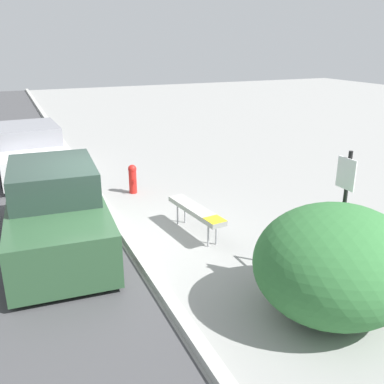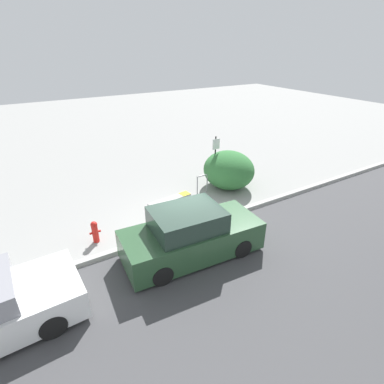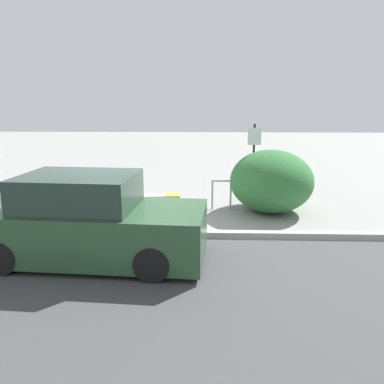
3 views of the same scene
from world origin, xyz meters
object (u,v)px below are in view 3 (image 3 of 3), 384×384
Objects in this scene: parked_car_near at (88,223)px; bike_rack at (221,192)px; fire_hydrant at (21,206)px; sign_post at (254,158)px; bench at (145,198)px.

bike_rack is at bearing 56.73° from parked_car_near.
bike_rack is 1.08× the size of fire_hydrant.
bike_rack is at bearing 14.30° from fire_hydrant.
fire_hydrant is (-5.81, -1.59, -0.98)m from sign_post.
sign_post reaches higher than bench.
bike_rack is (1.96, 0.79, -0.02)m from bench.
parked_car_near reaches higher than fire_hydrant.
parked_car_near is (2.34, -2.17, 0.30)m from fire_hydrant.
sign_post is 6.10m from fire_hydrant.
bench is 2.73m from parked_car_near.
bike_rack is 0.19× the size of parked_car_near.
bench is at bearing 80.27° from parked_car_near.
fire_hydrant reaches higher than bench.
sign_post is 3.01× the size of fire_hydrant.
bench is 3.17m from sign_post.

